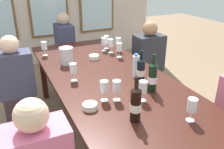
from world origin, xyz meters
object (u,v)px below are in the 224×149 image
Objects in this scene: wine_bottle_0 at (136,104)px; wine_glass_8 at (192,106)px; wine_glass_6 at (106,40)px; wine_glass_3 at (117,87)px; seated_person_2 at (17,88)px; metal_pitcher at (66,56)px; water_bottle at (136,66)px; wine_glass_9 at (118,42)px; seated_person_4 at (65,50)px; dining_table at (114,87)px; wine_glass_1 at (111,43)px; wine_glass_5 at (104,87)px; tasting_bowl_1 at (94,57)px; wine_glass_2 at (73,69)px; wine_glass_10 at (143,87)px; wine_glass_4 at (44,46)px; tasting_bowl_0 at (90,106)px; wine_bottle_2 at (153,77)px; seated_person_3 at (148,65)px; wine_bottle_1 at (141,70)px; wine_glass_7 at (119,48)px; wine_glass_0 at (104,42)px.

wine_glass_8 is at bearing -25.63° from wine_bottle_0.
wine_glass_6 is 1.77m from wine_glass_8.
seated_person_2 is (-0.70, 1.04, -0.33)m from wine_glass_3.
water_bottle is (0.51, -0.64, 0.02)m from metal_pitcher.
seated_person_4 is at bearing 114.21° from wine_glass_9.
dining_table is at bearing 179.36° from water_bottle.
wine_glass_1 is at bearing 13.61° from metal_pitcher.
dining_table is 16.42× the size of wine_glass_9.
wine_glass_9 is at bearing 58.23° from wine_glass_5.
tasting_bowl_1 is at bearing 3.51° from metal_pitcher.
wine_glass_2 is 1.00× the size of wine_glass_10.
water_bottle is 0.22× the size of seated_person_2.
wine_glass_4 reaches higher than dining_table.
wine_glass_1 is at bearing 58.16° from tasting_bowl_0.
wine_glass_4 is 1.00× the size of wine_glass_10.
wine_bottle_2 is 0.49m from wine_glass_8.
wine_glass_9 is at bearing -14.40° from wine_glass_4.
tasting_bowl_0 is 0.10× the size of seated_person_3.
wine_glass_5 is 0.16× the size of seated_person_2.
dining_table is 16.42× the size of wine_glass_2.
wine_bottle_2 is 1.94× the size of wine_glass_6.
wine_glass_10 is (-0.16, 0.38, 0.00)m from wine_glass_8.
wine_glass_5 is at bearing -128.39° from dining_table.
tasting_bowl_1 reaches higher than tasting_bowl_0.
wine_glass_10 is at bearing -90.38° from tasting_bowl_1.
water_bottle is 1.23m from wine_glass_4.
tasting_bowl_1 is at bearing -155.36° from wine_glass_1.
wine_bottle_1 is 0.79m from tasting_bowl_1.
wine_glass_1 is at bearing 67.14° from dining_table.
wine_glass_2 and wine_glass_6 have the same top height.
tasting_bowl_0 is 0.66× the size of wine_glass_4.
wine_glass_1 is 1.00× the size of wine_glass_3.
wine_glass_2 is at bearing 103.21° from wine_bottle_0.
seated_person_4 is at bearing 92.66° from tasting_bowl_1.
wine_glass_6 and wine_glass_7 have the same top height.
seated_person_2 is (-1.04, 1.52, -0.34)m from wine_glass_8.
tasting_bowl_1 is at bearing 89.62° from wine_glass_10.
wine_glass_10 is at bearing -119.05° from wine_bottle_1.
wine_bottle_0 is 0.48m from wine_bottle_2.
metal_pitcher is 1.09× the size of wine_glass_0.
wine_bottle_1 is 0.66m from tasting_bowl_0.
wine_glass_10 is at bearing -103.23° from wine_glass_1.
tasting_bowl_0 is 1.43m from wine_glass_9.
wine_bottle_0 is 0.31m from wine_glass_3.
wine_glass_4 is 1.00× the size of wine_glass_9.
wine_glass_0 is 1.00× the size of wine_glass_10.
wine_bottle_2 reaches higher than wine_bottle_1.
wine_glass_7 is (0.49, 1.22, -0.01)m from wine_bottle_0.
seated_person_3 is (0.49, 0.10, -0.33)m from wine_glass_7.
wine_bottle_1 is at bearing -27.59° from wine_glass_2.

